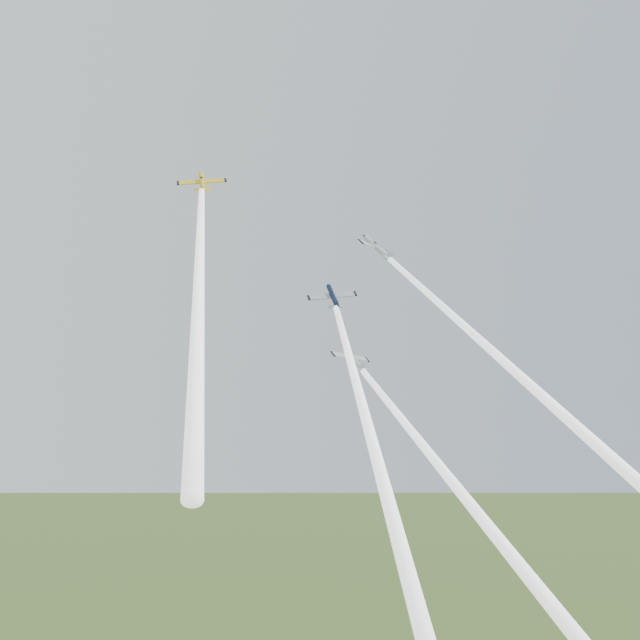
{
  "coord_description": "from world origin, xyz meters",
  "views": [
    {
      "loc": [
        -63.23,
        -111.53,
        74.71
      ],
      "look_at": [
        0.0,
        -6.0,
        92.0
      ],
      "focal_mm": 45.0,
      "sensor_mm": 36.0,
      "label": 1
    }
  ],
  "objects_px": {
    "plane_silver_right": "(377,248)",
    "plane_silver_low": "(352,358)",
    "plane_yellow": "(202,182)",
    "plane_navy": "(333,297)"
  },
  "relations": [
    {
      "from": "plane_silver_right",
      "to": "plane_silver_low",
      "type": "bearing_deg",
      "value": -165.71
    },
    {
      "from": "plane_navy",
      "to": "plane_silver_right",
      "type": "bearing_deg",
      "value": 40.49
    },
    {
      "from": "plane_yellow",
      "to": "plane_silver_low",
      "type": "xyz_separation_m",
      "value": [
        21.69,
        -10.96,
        -28.34
      ]
    },
    {
      "from": "plane_yellow",
      "to": "plane_silver_low",
      "type": "distance_m",
      "value": 37.33
    },
    {
      "from": "plane_yellow",
      "to": "plane_navy",
      "type": "relative_size",
      "value": 0.98
    },
    {
      "from": "plane_navy",
      "to": "plane_yellow",
      "type": "bearing_deg",
      "value": 178.71
    },
    {
      "from": "plane_silver_right",
      "to": "plane_navy",
      "type": "bearing_deg",
      "value": 178.52
    },
    {
      "from": "plane_yellow",
      "to": "plane_silver_right",
      "type": "xyz_separation_m",
      "value": [
        31.89,
        -3.59,
        -7.78
      ]
    },
    {
      "from": "plane_yellow",
      "to": "plane_silver_low",
      "type": "relative_size",
      "value": 1.05
    },
    {
      "from": "plane_yellow",
      "to": "plane_silver_right",
      "type": "relative_size",
      "value": 0.91
    }
  ]
}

